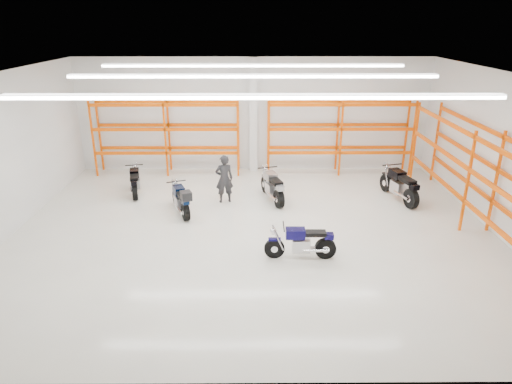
{
  "coord_description": "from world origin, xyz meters",
  "views": [
    {
      "loc": [
        -0.01,
        -12.14,
        5.84
      ],
      "look_at": [
        0.07,
        0.5,
        1.04
      ],
      "focal_mm": 32.0,
      "sensor_mm": 36.0,
      "label": 1
    }
  ],
  "objects_px": {
    "motorcycle_back_d": "(400,186)",
    "structural_column": "(253,116)",
    "motorcycle_back_b": "(181,200)",
    "motorcycle_back_a": "(135,182)",
    "standing_man": "(224,179)",
    "motorcycle_main": "(304,243)",
    "motorcycle_back_c": "(273,187)"
  },
  "relations": [
    {
      "from": "motorcycle_main",
      "to": "structural_column",
      "type": "height_order",
      "value": "structural_column"
    },
    {
      "from": "motorcycle_back_c",
      "to": "structural_column",
      "type": "bearing_deg",
      "value": 100.88
    },
    {
      "from": "standing_man",
      "to": "motorcycle_main",
      "type": "bearing_deg",
      "value": 107.0
    },
    {
      "from": "motorcycle_back_b",
      "to": "structural_column",
      "type": "relative_size",
      "value": 0.42
    },
    {
      "from": "motorcycle_back_d",
      "to": "structural_column",
      "type": "bearing_deg",
      "value": 145.54
    },
    {
      "from": "motorcycle_main",
      "to": "motorcycle_back_a",
      "type": "relative_size",
      "value": 0.99
    },
    {
      "from": "motorcycle_back_b",
      "to": "standing_man",
      "type": "relative_size",
      "value": 1.14
    },
    {
      "from": "standing_man",
      "to": "structural_column",
      "type": "height_order",
      "value": "structural_column"
    },
    {
      "from": "motorcycle_main",
      "to": "standing_man",
      "type": "bearing_deg",
      "value": 120.02
    },
    {
      "from": "motorcycle_main",
      "to": "standing_man",
      "type": "distance_m",
      "value": 4.55
    },
    {
      "from": "motorcycle_back_a",
      "to": "motorcycle_back_c",
      "type": "distance_m",
      "value": 4.9
    },
    {
      "from": "motorcycle_back_d",
      "to": "motorcycle_back_a",
      "type": "bearing_deg",
      "value": 175.74
    },
    {
      "from": "motorcycle_back_c",
      "to": "standing_man",
      "type": "bearing_deg",
      "value": -176.58
    },
    {
      "from": "standing_man",
      "to": "motorcycle_back_b",
      "type": "bearing_deg",
      "value": 26.09
    },
    {
      "from": "motorcycle_back_c",
      "to": "motorcycle_back_d",
      "type": "bearing_deg",
      "value": -0.2
    },
    {
      "from": "motorcycle_main",
      "to": "motorcycle_back_b",
      "type": "bearing_deg",
      "value": 141.25
    },
    {
      "from": "motorcycle_back_b",
      "to": "structural_column",
      "type": "height_order",
      "value": "structural_column"
    },
    {
      "from": "motorcycle_main",
      "to": "motorcycle_back_c",
      "type": "height_order",
      "value": "motorcycle_back_c"
    },
    {
      "from": "motorcycle_back_b",
      "to": "motorcycle_back_d",
      "type": "relative_size",
      "value": 0.85
    },
    {
      "from": "motorcycle_back_d",
      "to": "motorcycle_main",
      "type": "bearing_deg",
      "value": -132.78
    },
    {
      "from": "standing_man",
      "to": "motorcycle_back_a",
      "type": "bearing_deg",
      "value": -26.45
    },
    {
      "from": "motorcycle_back_d",
      "to": "standing_man",
      "type": "distance_m",
      "value": 5.99
    },
    {
      "from": "motorcycle_back_a",
      "to": "motorcycle_back_d",
      "type": "bearing_deg",
      "value": -4.26
    },
    {
      "from": "motorcycle_back_d",
      "to": "structural_column",
      "type": "xyz_separation_m",
      "value": [
        -5.0,
        3.43,
        1.73
      ]
    },
    {
      "from": "motorcycle_back_b",
      "to": "motorcycle_back_a",
      "type": "bearing_deg",
      "value": 136.28
    },
    {
      "from": "motorcycle_back_d",
      "to": "structural_column",
      "type": "distance_m",
      "value": 6.3
    },
    {
      "from": "motorcycle_back_c",
      "to": "standing_man",
      "type": "distance_m",
      "value": 1.68
    },
    {
      "from": "motorcycle_back_a",
      "to": "structural_column",
      "type": "bearing_deg",
      "value": 33.2
    },
    {
      "from": "motorcycle_back_c",
      "to": "motorcycle_back_d",
      "type": "distance_m",
      "value": 4.34
    },
    {
      "from": "motorcycle_back_b",
      "to": "motorcycle_main",
      "type": "bearing_deg",
      "value": -38.75
    },
    {
      "from": "motorcycle_back_c",
      "to": "motorcycle_back_d",
      "type": "xyz_separation_m",
      "value": [
        4.34,
        -0.02,
        0.04
      ]
    },
    {
      "from": "motorcycle_main",
      "to": "motorcycle_back_c",
      "type": "distance_m",
      "value": 4.07
    }
  ]
}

